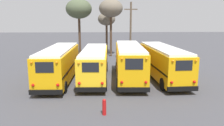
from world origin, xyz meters
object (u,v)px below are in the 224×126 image
(school_bus_1, at_px, (95,63))
(bare_tree_0, at_px, (111,9))
(bare_tree_2, at_px, (107,20))
(school_bus_0, at_px, (59,63))
(utility_pole, at_px, (131,31))
(school_bus_3, at_px, (163,61))
(bare_tree_1, at_px, (79,9))
(fire_hydrant, at_px, (104,107))
(school_bus_2, at_px, (129,61))

(school_bus_1, bearing_deg, bare_tree_0, 80.97)
(bare_tree_0, bearing_deg, school_bus_1, -99.03)
(bare_tree_2, bearing_deg, school_bus_0, -105.36)
(bare_tree_0, bearing_deg, bare_tree_2, 98.19)
(school_bus_1, bearing_deg, utility_pole, 63.06)
(school_bus_0, xyz_separation_m, bare_tree_2, (4.94, 18.00, 4.02))
(bare_tree_2, bearing_deg, utility_pole, -70.09)
(school_bus_3, distance_m, bare_tree_0, 15.37)
(bare_tree_1, distance_m, fire_hydrant, 24.13)
(school_bus_3, bearing_deg, school_bus_1, -178.88)
(utility_pole, bearing_deg, school_bus_1, -116.94)
(school_bus_1, bearing_deg, bare_tree_1, 100.86)
(school_bus_0, height_order, school_bus_2, school_bus_2)
(utility_pole, xyz_separation_m, bare_tree_1, (-7.50, 5.53, 3.10))
(school_bus_2, distance_m, utility_pole, 9.75)
(utility_pole, relative_size, bare_tree_2, 1.16)
(bare_tree_2, bearing_deg, bare_tree_1, -146.39)
(school_bus_3, relative_size, bare_tree_0, 1.18)
(school_bus_1, relative_size, bare_tree_0, 1.11)
(utility_pole, bearing_deg, fire_hydrant, -102.61)
(school_bus_0, bearing_deg, school_bus_3, 2.63)
(school_bus_3, height_order, bare_tree_0, bare_tree_0)
(school_bus_2, height_order, bare_tree_1, bare_tree_1)
(school_bus_1, height_order, bare_tree_0, bare_tree_0)
(school_bus_3, bearing_deg, bare_tree_2, 106.13)
(fire_hydrant, bearing_deg, bare_tree_1, 98.99)
(bare_tree_2, bearing_deg, bare_tree_0, -81.81)
(bare_tree_1, bearing_deg, fire_hydrant, -81.01)
(school_bus_1, height_order, school_bus_2, school_bus_2)
(bare_tree_0, distance_m, bare_tree_1, 5.10)
(school_bus_0, xyz_separation_m, bare_tree_0, (5.51, 14.03, 5.64))
(school_bus_0, height_order, bare_tree_2, bare_tree_2)
(school_bus_2, xyz_separation_m, fire_hydrant, (-2.54, -7.99, -1.31))
(bare_tree_0, height_order, bare_tree_1, bare_tree_1)
(utility_pole, height_order, fire_hydrant, utility_pole)
(bare_tree_0, bearing_deg, fire_hydrant, -93.62)
(school_bus_2, relative_size, bare_tree_2, 1.43)
(school_bus_1, distance_m, bare_tree_2, 18.21)
(utility_pole, bearing_deg, school_bus_2, -98.14)
(bare_tree_2, distance_m, fire_hydrant, 26.34)
(school_bus_1, relative_size, utility_pole, 1.21)
(school_bus_0, relative_size, utility_pole, 1.22)
(school_bus_3, xyz_separation_m, utility_pole, (-2.00, 9.07, 2.50))
(school_bus_0, distance_m, fire_hydrant, 8.92)
(bare_tree_1, bearing_deg, school_bus_2, -67.50)
(school_bus_0, distance_m, bare_tree_1, 16.07)
(school_bus_2, bearing_deg, fire_hydrant, -107.65)
(school_bus_3, relative_size, bare_tree_2, 1.49)
(utility_pole, height_order, bare_tree_0, bare_tree_0)
(school_bus_0, relative_size, bare_tree_2, 1.41)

